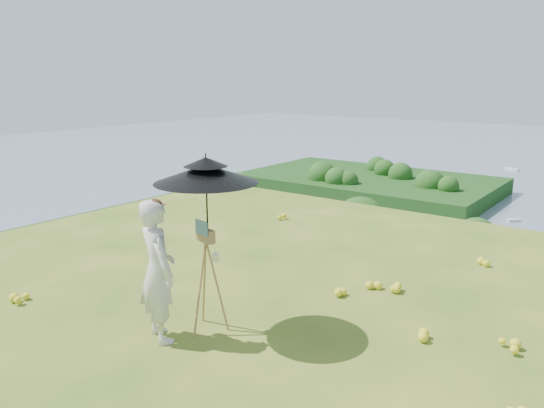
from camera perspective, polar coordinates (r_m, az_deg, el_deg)
The scene contains 7 objects.
ground at distance 7.10m, azimuth -1.45°, elevation -12.96°, with size 14.00×14.00×0.00m, color #3A5F1B.
peninsula at distance 181.28m, azimuth 10.41°, elevation 2.98°, with size 90.00×60.00×12.00m, color #103C11, non-canonical shape.
wildflowers at distance 7.25m, azimuth -0.20°, elevation -11.84°, with size 10.00×10.50×0.12m, color yellow, non-canonical shape.
painter at distance 6.59m, azimuth -12.19°, elevation -7.03°, with size 0.65×0.43×1.78m, color beige.
field_easel at distance 6.78m, azimuth -7.02°, elevation -7.65°, with size 0.55×0.55×1.46m, color #A18443, non-canonical shape.
sun_umbrella at distance 6.50m, azimuth -7.04°, elevation 0.74°, with size 1.27×1.27×1.08m, color black, non-canonical shape.
painter_cap at distance 6.35m, azimuth -12.56°, elevation 0.07°, with size 0.20×0.24×0.10m, color #DC7982, non-canonical shape.
Camera 1 is at (3.95, -4.99, 3.15)m, focal length 35.00 mm.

